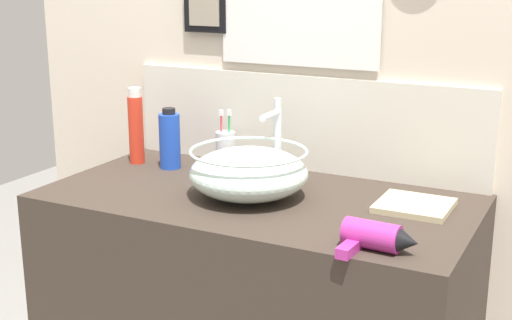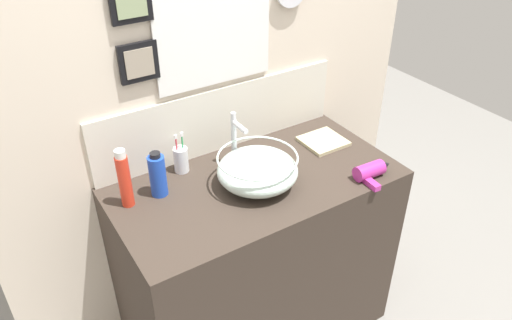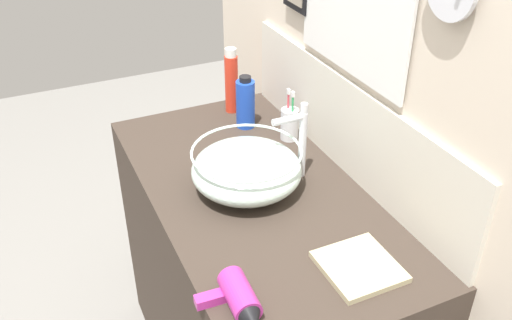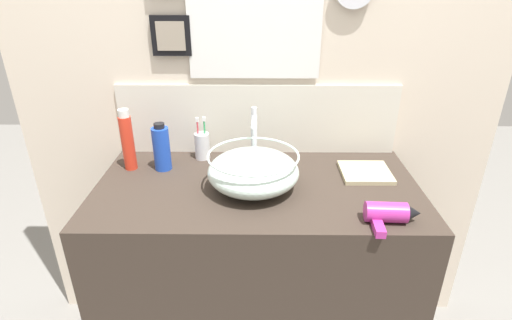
# 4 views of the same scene
# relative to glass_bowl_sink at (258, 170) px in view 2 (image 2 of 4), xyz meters

# --- Properties ---
(vanity_counter) EXTENTS (1.17, 0.60, 0.90)m
(vanity_counter) POSITION_rel_glass_bowl_sink_xyz_m (0.01, 0.03, -0.52)
(vanity_counter) COLOR #382D26
(vanity_counter) RESTS_ON ground
(back_panel) EXTENTS (2.00, 0.09, 2.40)m
(back_panel) POSITION_rel_glass_bowl_sink_xyz_m (0.01, 0.36, 0.23)
(back_panel) COLOR beige
(back_panel) RESTS_ON ground
(glass_bowl_sink) EXTENTS (0.32, 0.32, 0.13)m
(glass_bowl_sink) POSITION_rel_glass_bowl_sink_xyz_m (0.00, 0.00, 0.00)
(glass_bowl_sink) COLOR silver
(glass_bowl_sink) RESTS_ON vanity_counter
(faucet) EXTENTS (0.02, 0.11, 0.24)m
(faucet) POSITION_rel_glass_bowl_sink_xyz_m (0.00, 0.17, 0.07)
(faucet) COLOR silver
(faucet) RESTS_ON vanity_counter
(hair_drier) EXTENTS (0.17, 0.13, 0.06)m
(hair_drier) POSITION_rel_glass_bowl_sink_xyz_m (0.42, -0.21, -0.04)
(hair_drier) COLOR #B22D8C
(hair_drier) RESTS_ON vanity_counter
(toothbrush_cup) EXTENTS (0.06, 0.06, 0.18)m
(toothbrush_cup) POSITION_rel_glass_bowl_sink_xyz_m (-0.21, 0.25, -0.01)
(toothbrush_cup) COLOR silver
(toothbrush_cup) RESTS_ON vanity_counter
(soap_dispenser) EXTENTS (0.07, 0.07, 0.19)m
(soap_dispenser) POSITION_rel_glass_bowl_sink_xyz_m (-0.36, 0.15, 0.02)
(soap_dispenser) COLOR blue
(soap_dispenser) RESTS_ON vanity_counter
(lotion_bottle) EXTENTS (0.05, 0.05, 0.24)m
(lotion_bottle) POSITION_rel_glass_bowl_sink_xyz_m (-0.48, 0.15, 0.05)
(lotion_bottle) COLOR red
(lotion_bottle) RESTS_ON vanity_counter
(hand_towel) EXTENTS (0.19, 0.18, 0.02)m
(hand_towel) POSITION_rel_glass_bowl_sink_xyz_m (0.43, 0.11, -0.06)
(hand_towel) COLOR tan
(hand_towel) RESTS_ON vanity_counter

